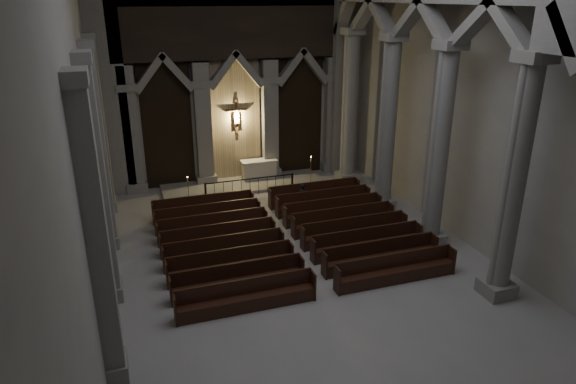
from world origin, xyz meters
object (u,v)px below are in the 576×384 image
at_px(altar_rail, 250,184).
at_px(pews, 287,238).
at_px(candle_stand_right, 311,177).
at_px(worshipper, 303,197).
at_px(altar, 259,169).
at_px(candle_stand_left, 189,196).

xyz_separation_m(altar_rail, pews, (-0.00, -5.93, -0.27)).
height_order(candle_stand_right, worshipper, candle_stand_right).
bearing_deg(altar, candle_stand_left, -152.60).
xyz_separation_m(pews, worshipper, (1.90, 3.31, 0.29)).
bearing_deg(altar_rail, candle_stand_left, -177.83).
bearing_deg(candle_stand_right, pews, -118.40).
height_order(altar, pews, altar).
relative_size(candle_stand_right, worshipper, 1.24).
xyz_separation_m(altar, candle_stand_left, (-4.16, -2.15, -0.28)).
xyz_separation_m(candle_stand_left, candle_stand_right, (6.59, 0.62, 0.05)).
xyz_separation_m(candle_stand_left, pews, (3.11, -5.81, -0.04)).
height_order(altar_rail, pews, pews).
relative_size(altar_rail, pews, 0.46).
bearing_deg(pews, altar, 82.51).
distance_m(altar, candle_stand_right, 2.88).
height_order(altar_rail, candle_stand_left, candle_stand_left).
bearing_deg(altar_rail, candle_stand_right, 8.25).
relative_size(candle_stand_left, candle_stand_right, 0.88).
relative_size(altar, candle_stand_left, 1.43).
bearing_deg(candle_stand_right, candle_stand_left, -174.61).
bearing_deg(pews, altar_rail, 90.00).
xyz_separation_m(candle_stand_right, worshipper, (-1.58, -3.13, 0.20)).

